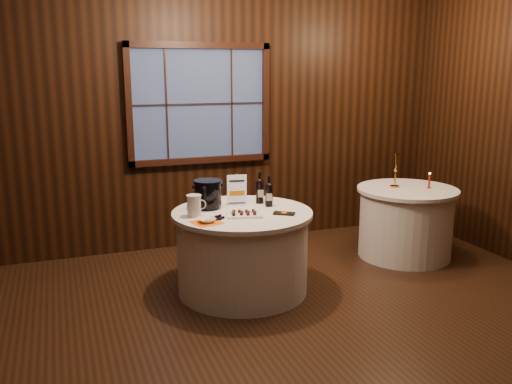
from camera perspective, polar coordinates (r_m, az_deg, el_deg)
name	(u,v)px	position (r m, az deg, el deg)	size (l,w,h in m)	color
ground	(285,339)	(4.33, 3.03, -15.18)	(6.00, 6.00, 0.00)	black
back_wall	(199,113)	(6.20, -5.98, 8.25)	(6.00, 0.10, 3.00)	black
main_table	(242,251)	(5.04, -1.43, -6.25)	(1.28, 1.28, 0.77)	silver
side_table	(406,222)	(6.19, 15.46, -3.06)	(1.08, 1.08, 0.77)	silver
sign_stand	(237,194)	(5.14, -2.02, -0.22)	(0.18, 0.11, 0.30)	silver
port_bottle_left	(260,189)	(5.19, 0.39, 0.31)	(0.08, 0.08, 0.32)	black
port_bottle_right	(269,193)	(5.07, 1.38, -0.08)	(0.07, 0.08, 0.30)	black
ice_bucket	(208,194)	(5.01, -5.07, -0.17)	(0.26, 0.26, 0.27)	black
chocolate_plate	(244,214)	(4.76, -1.25, -2.32)	(0.35, 0.27, 0.04)	white
chocolate_box	(284,213)	(4.83, 2.98, -2.26)	(0.19, 0.09, 0.02)	black
grape_bunch	(219,218)	(4.65, -3.90, -2.71)	(0.17, 0.09, 0.04)	black
glass_pitcher	(194,205)	(4.77, -6.52, -1.41)	(0.18, 0.13, 0.19)	silver
orange_napkin	(207,222)	(4.58, -5.20, -3.21)	(0.23, 0.23, 0.00)	orange
cracker_bowl	(207,220)	(4.57, -5.21, -2.97)	(0.15, 0.15, 0.04)	white
brass_candlestick	(395,175)	(6.07, 14.45, 1.73)	(0.11, 0.11, 0.38)	#D08D41
red_candle	(429,182)	(6.13, 17.77, 0.99)	(0.05, 0.05, 0.18)	#D08D41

